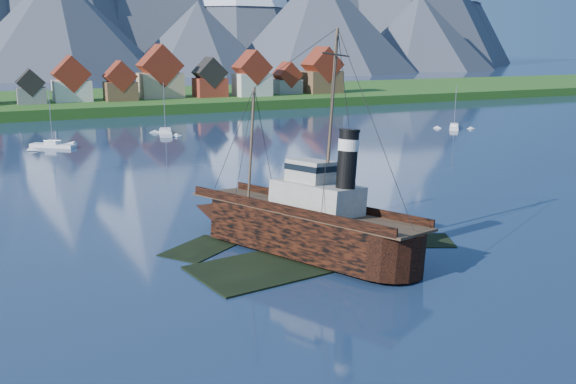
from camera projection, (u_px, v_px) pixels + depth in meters
name	position (u px, v px, depth m)	size (l,w,h in m)	color
ground	(305.00, 254.00, 64.38)	(1400.00, 1400.00, 0.00)	#1A2C4A
shoal	(311.00, 248.00, 67.10)	(31.71, 21.24, 1.14)	black
shore_bank	(73.00, 106.00, 213.68)	(600.00, 80.00, 3.20)	#234814
seawall	(92.00, 118.00, 180.31)	(600.00, 2.50, 2.00)	#3F3D38
tugboat_wreck	(296.00, 221.00, 65.38)	(6.83, 29.43, 23.32)	black
sailboat_c	(53.00, 146.00, 129.58)	(8.73, 7.57, 11.97)	white
sailboat_d	(454.00, 128.00, 157.57)	(6.84, 7.56, 11.16)	white
sailboat_e	(166.00, 133.00, 147.66)	(5.02, 10.98, 12.35)	white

